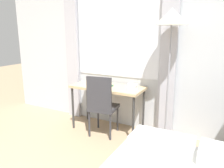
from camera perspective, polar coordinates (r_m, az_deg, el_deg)
name	(u,v)px	position (r m, az deg, el deg)	size (l,w,h in m)	color
wall_back_with_window	(135,46)	(3.50, 6.02, 9.82)	(5.32, 0.13, 2.70)	silver
desk	(107,90)	(3.45, -1.19, -1.66)	(1.15, 0.50, 0.74)	tan
desk_chair	(102,103)	(3.29, -2.67, -5.05)	(0.45, 0.45, 0.95)	#333338
standing_lamp	(171,25)	(3.01, 15.27, 14.69)	(0.43, 0.43, 1.87)	#4C4C51
telephone	(133,87)	(3.22, 5.38, -0.81)	(0.14, 0.13, 0.10)	white
book	(104,85)	(3.44, -2.20, -0.32)	(0.30, 0.22, 0.02)	#33664C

